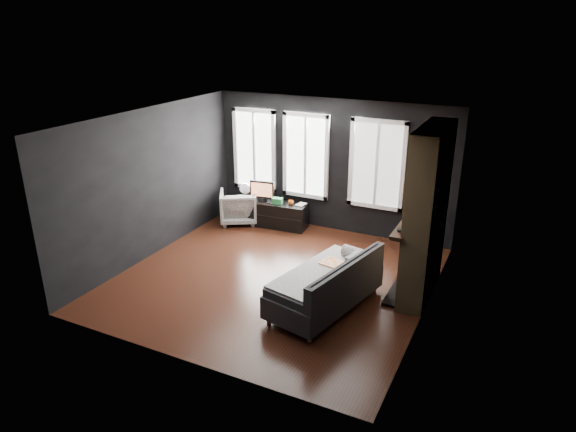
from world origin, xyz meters
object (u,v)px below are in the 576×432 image
at_px(sofa, 325,282).
at_px(mantel_vase, 417,205).
at_px(media_console, 271,213).
at_px(mug, 291,202).
at_px(book, 298,199).
at_px(armchair, 238,205).
at_px(monitor, 262,189).

height_order(sofa, mantel_vase, mantel_vase).
xyz_separation_m(media_console, mug, (0.45, 0.03, 0.32)).
xyz_separation_m(sofa, book, (-1.71, 2.67, 0.22)).
bearing_deg(mantel_vase, armchair, 167.13).
bearing_deg(armchair, book, 160.44).
relative_size(armchair, mug, 7.07).
height_order(monitor, mantel_vase, mantel_vase).
bearing_deg(book, sofa, -57.45).
bearing_deg(mug, monitor, -176.82).
relative_size(sofa, monitor, 3.67).
height_order(armchair, monitor, monitor).
bearing_deg(monitor, sofa, -54.01).
xyz_separation_m(book, mantel_vase, (2.66, -1.16, 0.67)).
distance_m(media_console, mug, 0.55).
distance_m(sofa, monitor, 3.58).
height_order(armchair, mug, armchair).
xyz_separation_m(armchair, book, (1.28, 0.26, 0.26)).
relative_size(monitor, book, 2.38).
bearing_deg(book, media_console, -169.29).
height_order(media_console, book, book).
relative_size(armchair, mantel_vase, 4.44).
distance_m(armchair, media_console, 0.75).
bearing_deg(monitor, armchair, -172.94).
distance_m(mug, book, 0.15).
distance_m(mug, mantel_vase, 3.06).
xyz_separation_m(armchair, mantel_vase, (3.94, -0.90, 0.93)).
xyz_separation_m(sofa, armchair, (-2.99, 2.42, -0.04)).
bearing_deg(monitor, mug, -4.99).
bearing_deg(sofa, mantel_vase, 70.56).
height_order(armchair, book, armchair).
relative_size(armchair, monitor, 1.44).
bearing_deg(mantel_vase, media_console, 161.94).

